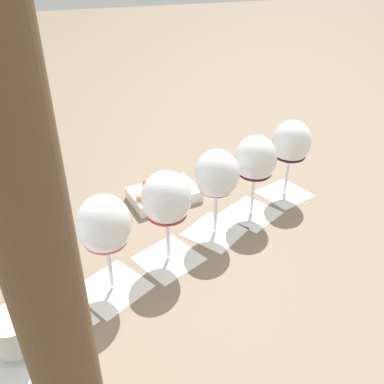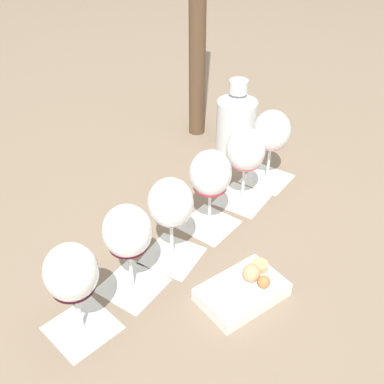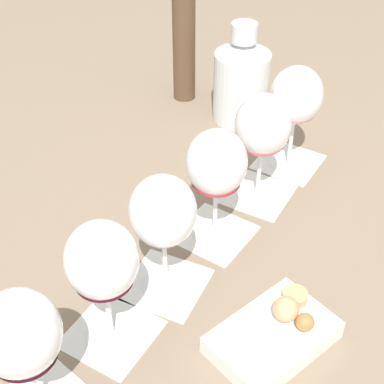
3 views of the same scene
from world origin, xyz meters
The scene contains 14 objects.
ground_plane centered at (0.00, 0.00, 0.00)m, with size 8.00×8.00×0.00m, color #7F6B56.
tasting_card_0 centered at (-0.28, -0.09, 0.00)m, with size 0.14×0.14×0.00m.
tasting_card_1 centered at (-0.17, -0.05, 0.00)m, with size 0.14×0.14×0.00m.
tasting_card_2 centered at (-0.06, -0.02, 0.00)m, with size 0.14×0.14×0.00m.
tasting_card_3 centered at (0.06, 0.03, 0.00)m, with size 0.15×0.15×0.00m.
tasting_card_4 centered at (0.17, 0.06, 0.00)m, with size 0.14×0.14×0.00m.
wine_glass_0 centered at (-0.28, -0.09, 0.13)m, with size 0.09×0.09×0.19m.
wine_glass_1 centered at (-0.17, -0.05, 0.13)m, with size 0.09×0.09×0.19m.
wine_glass_2 centered at (-0.06, -0.02, 0.13)m, with size 0.09×0.09×0.19m.
wine_glass_3 centered at (0.06, 0.03, 0.13)m, with size 0.09×0.09×0.19m.
wine_glass_4 centered at (0.17, 0.06, 0.13)m, with size 0.09×0.09×0.19m.
wine_glass_5 centered at (0.29, 0.10, 0.13)m, with size 0.09×0.09×0.19m.
ceramic_vase centered at (-0.31, -0.26, 0.09)m, with size 0.11×0.11×0.20m.
snack_dish centered at (0.00, 0.19, 0.02)m, with size 0.17×0.12×0.06m.
Camera 3 is at (0.36, 0.51, 0.63)m, focal length 55.00 mm.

